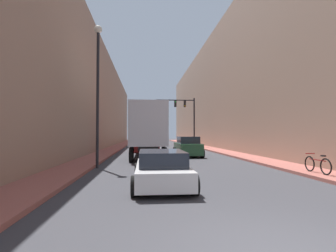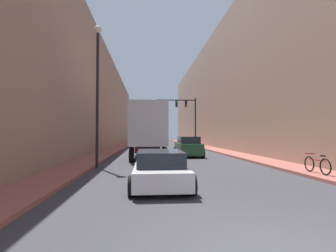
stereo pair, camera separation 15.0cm
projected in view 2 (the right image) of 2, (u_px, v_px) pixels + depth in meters
sidewalk_right at (207, 148)px, 34.35m from camera, size 2.02×80.00×0.15m
sidewalk_left at (116, 148)px, 33.37m from camera, size 2.02×80.00×0.15m
building_right at (236, 89)px, 34.91m from camera, size 6.00×80.00×15.65m
building_left at (84, 99)px, 33.23m from camera, size 6.00×80.00×12.67m
semi_truck at (148, 130)px, 22.36m from camera, size 2.57×12.22×4.07m
sedan_car at (160, 168)px, 9.78m from camera, size 2.08×4.79×1.29m
suv_car at (188, 147)px, 22.39m from camera, size 2.06×4.75×1.68m
traffic_signal_gantry at (186, 113)px, 36.30m from camera, size 5.38×0.35×6.88m
street_lamp at (98, 78)px, 14.76m from camera, size 0.44×0.44×8.05m
parked_bicycle at (317, 165)px, 11.66m from camera, size 0.44×1.83×0.86m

